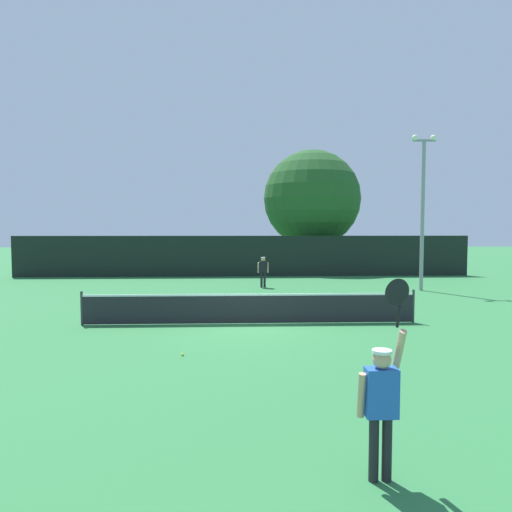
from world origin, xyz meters
TOP-DOWN VIEW (x-y plane):
  - ground_plane at (0.00, 0.00)m, footprint 120.00×120.00m
  - tennis_net at (0.00, 0.00)m, footprint 10.63×0.08m
  - perimeter_fence at (0.00, 14.56)m, footprint 28.69×0.12m
  - player_serving at (1.34, -9.24)m, footprint 0.67×0.39m
  - player_receiving at (0.91, 9.02)m, footprint 0.57×0.23m
  - tennis_ball at (-1.70, -3.66)m, footprint 0.07×0.07m
  - light_pole at (8.57, 7.58)m, footprint 1.18×0.28m
  - large_tree at (4.97, 18.77)m, footprint 6.93×6.93m
  - parked_car_near at (-7.98, 22.70)m, footprint 2.12×4.29m

SIDE VIEW (x-z plane):
  - ground_plane at x=0.00m, z-range 0.00..0.00m
  - tennis_ball at x=-1.70m, z-range 0.00..0.07m
  - tennis_net at x=0.00m, z-range -0.02..1.05m
  - parked_car_near at x=-7.98m, z-range -0.07..1.62m
  - player_receiving at x=0.91m, z-range 0.17..1.72m
  - player_serving at x=1.34m, z-range -0.16..2.28m
  - perimeter_fence at x=0.00m, z-range 0.00..2.56m
  - light_pole at x=8.57m, z-range 0.56..8.07m
  - large_tree at x=4.97m, z-range 0.84..9.47m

